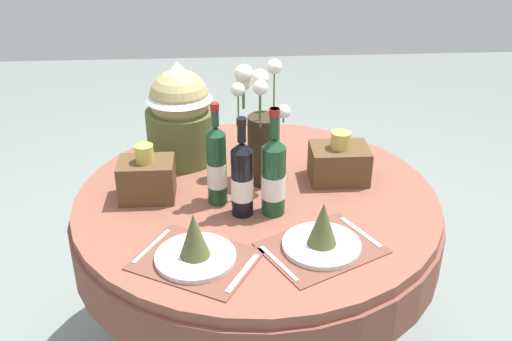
# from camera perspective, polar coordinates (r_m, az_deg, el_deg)

# --- Properties ---
(dining_table) EXTENTS (1.30, 1.30, 0.73)m
(dining_table) POSITION_cam_1_polar(r_m,az_deg,el_deg) (2.15, 0.05, -5.41)
(dining_table) COLOR brown
(dining_table) RESTS_ON ground
(place_setting_left) EXTENTS (0.42, 0.39, 0.16)m
(place_setting_left) POSITION_cam_1_polar(r_m,az_deg,el_deg) (1.75, -5.90, -7.36)
(place_setting_left) COLOR brown
(place_setting_left) RESTS_ON dining_table
(place_setting_right) EXTENTS (0.42, 0.39, 0.16)m
(place_setting_right) POSITION_cam_1_polar(r_m,az_deg,el_deg) (1.80, 6.39, -6.24)
(place_setting_right) COLOR brown
(place_setting_right) RESTS_ON dining_table
(flower_vase) EXTENTS (0.20, 0.23, 0.44)m
(flower_vase) POSITION_cam_1_polar(r_m,az_deg,el_deg) (2.09, 0.54, 3.69)
(flower_vase) COLOR #332819
(flower_vase) RESTS_ON dining_table
(wine_bottle_left) EXTENTS (0.08, 0.08, 0.37)m
(wine_bottle_left) POSITION_cam_1_polar(r_m,az_deg,el_deg) (1.92, 1.70, -0.48)
(wine_bottle_left) COLOR #194223
(wine_bottle_left) RESTS_ON dining_table
(wine_bottle_right) EXTENTS (0.07, 0.07, 0.34)m
(wine_bottle_right) POSITION_cam_1_polar(r_m,az_deg,el_deg) (1.91, -1.34, -0.77)
(wine_bottle_right) COLOR black
(wine_bottle_right) RESTS_ON dining_table
(wine_bottle_rear) EXTENTS (0.07, 0.07, 0.36)m
(wine_bottle_rear) POSITION_cam_1_polar(r_m,az_deg,el_deg) (1.98, -3.81, 0.52)
(wine_bottle_rear) COLOR #194223
(wine_bottle_rear) RESTS_ON dining_table
(gift_tub_back_left) EXTENTS (0.27, 0.27, 0.40)m
(gift_tub_back_left) POSITION_cam_1_polar(r_m,az_deg,el_deg) (2.27, -7.34, 5.87)
(gift_tub_back_left) COLOR #566033
(gift_tub_back_left) RESTS_ON dining_table
(woven_basket_side_left) EXTENTS (0.19, 0.14, 0.20)m
(woven_basket_side_left) POSITION_cam_1_polar(r_m,az_deg,el_deg) (2.07, -10.47, -0.70)
(woven_basket_side_left) COLOR brown
(woven_basket_side_left) RESTS_ON dining_table
(woven_basket_side_right) EXTENTS (0.21, 0.16, 0.19)m
(woven_basket_side_right) POSITION_cam_1_polar(r_m,az_deg,el_deg) (2.17, 8.00, 0.83)
(woven_basket_side_right) COLOR brown
(woven_basket_side_right) RESTS_ON dining_table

